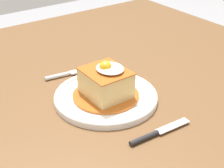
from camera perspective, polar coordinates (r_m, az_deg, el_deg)
dining_table at (r=1.07m, az=4.72°, el=-2.80°), size 1.25×1.08×0.73m
main_plate at (r=0.90m, az=-1.04°, el=-2.09°), size 0.27×0.27×0.02m
sandwich_meal at (r=0.88m, az=-1.02°, el=0.09°), size 0.17×0.17×0.10m
fork at (r=1.02m, az=-7.99°, el=1.58°), size 0.04×0.14×0.01m
knife at (r=0.77m, az=6.79°, el=-8.34°), size 0.03×0.17×0.01m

